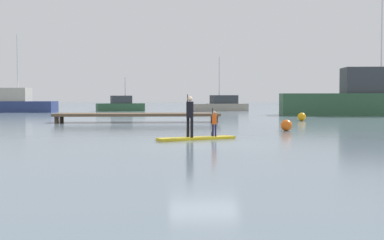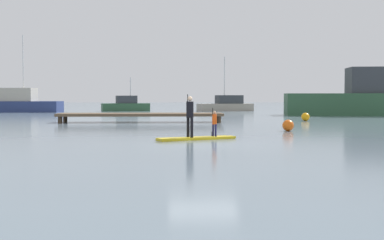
% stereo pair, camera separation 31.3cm
% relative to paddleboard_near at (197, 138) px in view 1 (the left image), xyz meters
% --- Properties ---
extents(ground_plane, '(240.00, 240.00, 0.00)m').
position_rel_paddleboard_near_xyz_m(ground_plane, '(0.11, -2.03, -0.05)').
color(ground_plane, slate).
extents(paddleboard_near, '(3.29, 1.83, 0.10)m').
position_rel_paddleboard_near_xyz_m(paddleboard_near, '(0.00, 0.00, 0.00)').
color(paddleboard_near, gold).
rests_on(paddleboard_near, ground).
extents(paddler_adult, '(0.38, 0.48, 1.72)m').
position_rel_paddleboard_near_xyz_m(paddler_adult, '(-0.29, -0.12, 0.99)').
color(paddler_adult, black).
rests_on(paddler_adult, paddleboard_near).
extents(paddler_child_solo, '(0.24, 0.36, 1.16)m').
position_rel_paddleboard_near_xyz_m(paddler_child_solo, '(0.73, 0.33, 0.63)').
color(paddler_child_solo, '#19194C').
rests_on(paddler_child_solo, paddleboard_near).
extents(fishing_boat_white_large, '(16.12, 6.28, 12.91)m').
position_rel_paddleboard_near_xyz_m(fishing_boat_white_large, '(17.30, 25.45, 1.39)').
color(fishing_boat_white_large, '#2D5638').
rests_on(fishing_boat_white_large, ground).
extents(fishing_boat_green_midground, '(8.63, 3.55, 8.17)m').
position_rel_paddleboard_near_xyz_m(fishing_boat_green_midground, '(-16.75, 36.85, 0.95)').
color(fishing_boat_green_midground, navy).
rests_on(fishing_boat_green_midground, ground).
extents(motor_boat_small_navy, '(5.54, 2.79, 3.83)m').
position_rel_paddleboard_near_xyz_m(motor_boat_small_navy, '(-5.74, 40.07, 0.61)').
color(motor_boat_small_navy, '#2D5638').
rests_on(motor_boat_small_navy, ground).
extents(trawler_grey_distant, '(6.59, 3.69, 6.15)m').
position_rel_paddleboard_near_xyz_m(trawler_grey_distant, '(5.67, 39.69, 0.64)').
color(trawler_grey_distant, '#9E9384').
rests_on(trawler_grey_distant, ground).
extents(floating_dock, '(10.79, 2.41, 0.60)m').
position_rel_paddleboard_near_xyz_m(floating_dock, '(-2.89, 14.17, 0.45)').
color(floating_dock, brown).
rests_on(floating_dock, ground).
extents(mooring_buoy_near, '(0.57, 0.57, 0.57)m').
position_rel_paddleboard_near_xyz_m(mooring_buoy_near, '(4.82, 4.92, 0.23)').
color(mooring_buoy_near, orange).
rests_on(mooring_buoy_near, ground).
extents(mooring_buoy_mid, '(0.57, 0.57, 0.57)m').
position_rel_paddleboard_near_xyz_m(mooring_buoy_mid, '(8.42, 15.37, 0.24)').
color(mooring_buoy_mid, orange).
rests_on(mooring_buoy_mid, ground).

